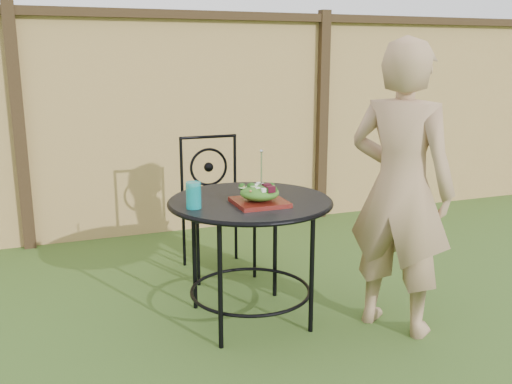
# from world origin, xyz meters

# --- Properties ---
(ground) EXTENTS (60.00, 60.00, 0.00)m
(ground) POSITION_xyz_m (0.00, 0.00, 0.00)
(ground) COLOR #224616
(ground) RESTS_ON ground
(fence) EXTENTS (8.00, 0.12, 1.90)m
(fence) POSITION_xyz_m (-0.00, 2.19, 0.95)
(fence) COLOR tan
(fence) RESTS_ON ground
(patio_table) EXTENTS (0.92, 0.92, 0.72)m
(patio_table) POSITION_xyz_m (-0.08, 0.31, 0.59)
(patio_table) COLOR black
(patio_table) RESTS_ON ground
(patio_chair) EXTENTS (0.46, 0.46, 0.95)m
(patio_chair) POSITION_xyz_m (-0.03, 1.17, 0.50)
(patio_chair) COLOR black
(patio_chair) RESTS_ON ground
(diner) EXTENTS (0.64, 0.70, 1.60)m
(diner) POSITION_xyz_m (0.65, -0.05, 0.80)
(diner) COLOR #A47F5D
(diner) RESTS_ON ground
(salad_plate) EXTENTS (0.27, 0.27, 0.02)m
(salad_plate) POSITION_xyz_m (-0.08, 0.19, 0.74)
(salad_plate) COLOR #470D0A
(salad_plate) RESTS_ON patio_table
(salad) EXTENTS (0.21, 0.21, 0.08)m
(salad) POSITION_xyz_m (-0.08, 0.19, 0.79)
(salad) COLOR #235614
(salad) RESTS_ON salad_plate
(fork) EXTENTS (0.01, 0.01, 0.18)m
(fork) POSITION_xyz_m (-0.07, 0.19, 0.92)
(fork) COLOR silver
(fork) RESTS_ON salad
(drinking_glass) EXTENTS (0.08, 0.08, 0.14)m
(drinking_glass) POSITION_xyz_m (-0.43, 0.23, 0.79)
(drinking_glass) COLOR #0D9599
(drinking_glass) RESTS_ON patio_table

